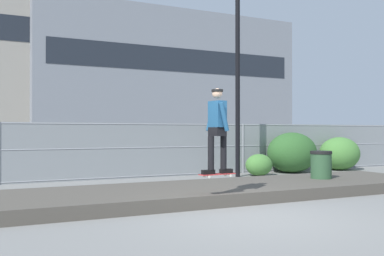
{
  "coord_description": "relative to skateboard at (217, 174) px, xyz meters",
  "views": [
    {
      "loc": [
        -4.28,
        -6.6,
        1.58
      ],
      "look_at": [
        -0.17,
        2.23,
        1.65
      ],
      "focal_mm": 39.54,
      "sensor_mm": 36.0,
      "label": 1
    }
  ],
  "objects": [
    {
      "name": "ground_plane",
      "position": [
        0.15,
        -1.04,
        -0.69
      ],
      "size": [
        120.0,
        120.0,
        0.0
      ],
      "primitive_type": "plane",
      "color": "slate"
    },
    {
      "name": "shrub_right",
      "position": [
        8.47,
        5.3,
        -0.02
      ],
      "size": [
        1.73,
        1.41,
        1.34
      ],
      "color": "#477F38",
      "rests_on": "ground_plane"
    },
    {
      "name": "chain_fence",
      "position": [
        0.15,
        5.97,
        0.24
      ],
      "size": [
        25.14,
        0.06,
        1.85
      ],
      "color": "gray",
      "rests_on": "ground_plane"
    },
    {
      "name": "shrub_center",
      "position": [
        6.04,
        5.24,
        0.07
      ],
      "size": [
        1.98,
        1.62,
        1.53
      ],
      "color": "#2D5B28",
      "rests_on": "ground_plane"
    },
    {
      "name": "gravel_berm",
      "position": [
        0.15,
        1.31,
        -0.55
      ],
      "size": [
        13.21,
        2.77,
        0.27
      ],
      "primitive_type": "cube",
      "color": "#4C473F",
      "rests_on": "ground_plane"
    },
    {
      "name": "shrub_left",
      "position": [
        4.28,
        4.84,
        -0.3
      ],
      "size": [
        1.0,
        0.82,
        0.77
      ],
      "color": "#477F38",
      "rests_on": "ground_plane"
    },
    {
      "name": "office_block",
      "position": [
        13.63,
        39.4,
        6.69
      ],
      "size": [
        29.53,
        11.77,
        14.75
      ],
      "color": "slate",
      "rests_on": "ground_plane"
    },
    {
      "name": "street_lamp",
      "position": [
        3.44,
        4.9,
        4.04
      ],
      "size": [
        0.44,
        0.44,
        7.73
      ],
      "color": "black",
      "rests_on": "ground_plane"
    },
    {
      "name": "skateboard",
      "position": [
        0.0,
        0.0,
        0.0
      ],
      "size": [
        0.81,
        0.27,
        0.07
      ],
      "color": "#B22D2D"
    },
    {
      "name": "trash_bin",
      "position": [
        4.0,
        1.4,
        -0.17
      ],
      "size": [
        0.59,
        0.59,
        1.03
      ],
      "color": "#2D5133",
      "rests_on": "ground_plane"
    },
    {
      "name": "skater",
      "position": [
        -0.0,
        0.0,
        1.01
      ],
      "size": [
        0.73,
        0.6,
        1.75
      ],
      "color": "black",
      "rests_on": "skateboard"
    }
  ]
}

